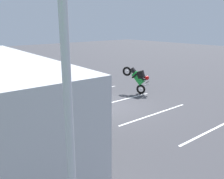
# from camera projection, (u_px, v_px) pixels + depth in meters

# --- Properties ---
(ground_plane) EXTENTS (80.00, 80.00, 0.00)m
(ground_plane) POSITION_uv_depth(u_px,v_px,m) (108.00, 107.00, 12.82)
(ground_plane) COLOR #38383D
(tour_bus) EXTENTS (9.13, 2.91, 3.25)m
(tour_bus) POSITION_uv_depth(u_px,v_px,m) (4.00, 103.00, 8.28)
(tour_bus) COLOR silver
(tour_bus) RESTS_ON ground_plane
(spectator_far_left) EXTENTS (0.57, 0.33, 1.67)m
(spectator_far_left) POSITION_uv_depth(u_px,v_px,m) (93.00, 120.00, 8.53)
(spectator_far_left) COLOR #473823
(spectator_far_left) RESTS_ON ground_plane
(spectator_left) EXTENTS (0.58, 0.33, 1.73)m
(spectator_left) POSITION_uv_depth(u_px,v_px,m) (89.00, 110.00, 9.35)
(spectator_left) COLOR #473823
(spectator_left) RESTS_ON ground_plane
(spectator_centre) EXTENTS (0.58, 0.37, 1.81)m
(spectator_centre) POSITION_uv_depth(u_px,v_px,m) (72.00, 105.00, 9.79)
(spectator_centre) COLOR #473823
(spectator_centre) RESTS_ON ground_plane
(spectator_right) EXTENTS (0.58, 0.38, 1.80)m
(spectator_right) POSITION_uv_depth(u_px,v_px,m) (67.00, 99.00, 10.61)
(spectator_right) COLOR black
(spectator_right) RESTS_ON ground_plane
(spectator_far_right) EXTENTS (0.57, 0.38, 1.79)m
(spectator_far_right) POSITION_uv_depth(u_px,v_px,m) (57.00, 94.00, 11.36)
(spectator_far_right) COLOR black
(spectator_far_right) RESTS_ON ground_plane
(parked_motorcycle_silver) EXTENTS (2.04, 0.66, 0.99)m
(parked_motorcycle_silver) POSITION_uv_depth(u_px,v_px,m) (29.00, 104.00, 11.74)
(parked_motorcycle_silver) COLOR black
(parked_motorcycle_silver) RESTS_ON ground_plane
(parked_motorcycle_dark) EXTENTS (2.05, 0.58, 0.99)m
(parked_motorcycle_dark) POSITION_uv_depth(u_px,v_px,m) (52.00, 117.00, 10.13)
(parked_motorcycle_dark) COLOR black
(parked_motorcycle_dark) RESTS_ON ground_plane
(stunt_motorcycle) EXTENTS (1.85, 1.04, 1.79)m
(stunt_motorcycle) POSITION_uv_depth(u_px,v_px,m) (138.00, 78.00, 15.00)
(stunt_motorcycle) COLOR black
(stunt_motorcycle) RESTS_ON ground_plane
(flagpole) EXTENTS (0.78, 0.36, 7.20)m
(flagpole) POSITION_uv_depth(u_px,v_px,m) (67.00, 112.00, 2.13)
(flagpole) COLOR silver
(flagpole) RESTS_ON ground_plane
(bay_line_a) EXTENTS (0.22, 3.62, 0.01)m
(bay_line_a) POSITION_uv_depth(u_px,v_px,m) (206.00, 133.00, 9.76)
(bay_line_a) COLOR white
(bay_line_a) RESTS_ON ground_plane
(bay_line_b) EXTENTS (0.25, 4.62, 0.01)m
(bay_line_b) POSITION_uv_depth(u_px,v_px,m) (155.00, 114.00, 11.76)
(bay_line_b) COLOR white
(bay_line_b) RESTS_ON ground_plane
(bay_line_c) EXTENTS (0.26, 4.88, 0.01)m
(bay_line_c) POSITION_uv_depth(u_px,v_px,m) (118.00, 101.00, 13.77)
(bay_line_c) COLOR white
(bay_line_c) RESTS_ON ground_plane
(bay_line_d) EXTENTS (0.24, 4.15, 0.01)m
(bay_line_d) POSITION_uv_depth(u_px,v_px,m) (91.00, 91.00, 15.78)
(bay_line_d) COLOR white
(bay_line_d) RESTS_ON ground_plane
(bay_line_e) EXTENTS (0.22, 3.58, 0.01)m
(bay_line_e) POSITION_uv_depth(u_px,v_px,m) (69.00, 83.00, 17.79)
(bay_line_e) COLOR white
(bay_line_e) RESTS_ON ground_plane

